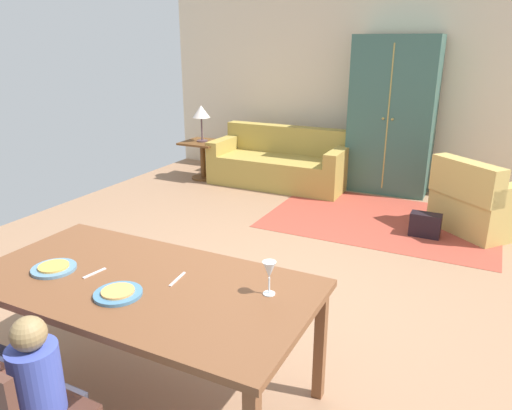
{
  "coord_description": "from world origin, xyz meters",
  "views": [
    {
      "loc": [
        1.43,
        -3.38,
        2.01
      ],
      "look_at": [
        -0.08,
        -0.35,
        0.85
      ],
      "focal_mm": 33.54,
      "sensor_mm": 36.0,
      "label": 1
    }
  ],
  "objects_px": {
    "plate_near_man": "(54,269)",
    "table_lamp": "(201,113)",
    "armchair": "(482,203)",
    "handbag": "(425,225)",
    "plate_near_child": "(118,294)",
    "wine_glass": "(269,271)",
    "dining_table": "(142,291)",
    "couch": "(280,164)",
    "armoire": "(392,116)",
    "person_child": "(48,409)",
    "side_table": "(203,155)"
  },
  "relations": [
    {
      "from": "dining_table",
      "to": "armoire",
      "type": "xyz_separation_m",
      "value": [
        0.37,
        4.85,
        0.36
      ]
    },
    {
      "from": "table_lamp",
      "to": "handbag",
      "type": "relative_size",
      "value": 1.69
    },
    {
      "from": "dining_table",
      "to": "plate_near_child",
      "type": "relative_size",
      "value": 7.73
    },
    {
      "from": "plate_near_man",
      "to": "handbag",
      "type": "bearing_deg",
      "value": 64.3
    },
    {
      "from": "wine_glass",
      "to": "side_table",
      "type": "distance_m",
      "value": 5.03
    },
    {
      "from": "side_table",
      "to": "handbag",
      "type": "bearing_deg",
      "value": -14.83
    },
    {
      "from": "person_child",
      "to": "side_table",
      "type": "xyz_separation_m",
      "value": [
        -2.28,
        4.88,
        -0.06
      ]
    },
    {
      "from": "armchair",
      "to": "table_lamp",
      "type": "height_order",
      "value": "table_lamp"
    },
    {
      "from": "plate_near_man",
      "to": "wine_glass",
      "type": "height_order",
      "value": "wine_glass"
    },
    {
      "from": "armoire",
      "to": "wine_glass",
      "type": "bearing_deg",
      "value": -85.99
    },
    {
      "from": "person_child",
      "to": "armchair",
      "type": "height_order",
      "value": "person_child"
    },
    {
      "from": "couch",
      "to": "armoire",
      "type": "xyz_separation_m",
      "value": [
        1.48,
        0.39,
        0.75
      ]
    },
    {
      "from": "plate_near_child",
      "to": "handbag",
      "type": "relative_size",
      "value": 0.78
    },
    {
      "from": "wine_glass",
      "to": "couch",
      "type": "distance_m",
      "value": 4.68
    },
    {
      "from": "plate_near_child",
      "to": "person_child",
      "type": "height_order",
      "value": "person_child"
    },
    {
      "from": "wine_glass",
      "to": "armchair",
      "type": "relative_size",
      "value": 0.15
    },
    {
      "from": "person_child",
      "to": "table_lamp",
      "type": "bearing_deg",
      "value": 115.08
    },
    {
      "from": "side_table",
      "to": "plate_near_child",
      "type": "bearing_deg",
      "value": -62.45
    },
    {
      "from": "wine_glass",
      "to": "couch",
      "type": "bearing_deg",
      "value": 112.86
    },
    {
      "from": "armchair",
      "to": "table_lamp",
      "type": "bearing_deg",
      "value": 173.56
    },
    {
      "from": "dining_table",
      "to": "armoire",
      "type": "height_order",
      "value": "armoire"
    },
    {
      "from": "table_lamp",
      "to": "plate_near_child",
      "type": "bearing_deg",
      "value": -62.45
    },
    {
      "from": "dining_table",
      "to": "table_lamp",
      "type": "xyz_separation_m",
      "value": [
        -2.28,
        4.2,
        0.31
      ]
    },
    {
      "from": "plate_near_child",
      "to": "wine_glass",
      "type": "relative_size",
      "value": 1.34
    },
    {
      "from": "plate_near_man",
      "to": "armoire",
      "type": "bearing_deg",
      "value": 79.74
    },
    {
      "from": "armchair",
      "to": "handbag",
      "type": "distance_m",
      "value": 0.72
    },
    {
      "from": "person_child",
      "to": "side_table",
      "type": "bearing_deg",
      "value": 115.08
    },
    {
      "from": "plate_near_man",
      "to": "table_lamp",
      "type": "height_order",
      "value": "table_lamp"
    },
    {
      "from": "plate_near_child",
      "to": "wine_glass",
      "type": "xyz_separation_m",
      "value": [
        0.7,
        0.36,
        0.12
      ]
    },
    {
      "from": "plate_near_child",
      "to": "armoire",
      "type": "bearing_deg",
      "value": 85.81
    },
    {
      "from": "couch",
      "to": "plate_near_child",
      "type": "bearing_deg",
      "value": -76.57
    },
    {
      "from": "couch",
      "to": "armchair",
      "type": "bearing_deg",
      "value": -14.35
    },
    {
      "from": "table_lamp",
      "to": "side_table",
      "type": "bearing_deg",
      "value": -45.0
    },
    {
      "from": "couch",
      "to": "plate_near_man",
      "type": "bearing_deg",
      "value": -82.83
    },
    {
      "from": "armoire",
      "to": "person_child",
      "type": "bearing_deg",
      "value": -93.81
    },
    {
      "from": "side_table",
      "to": "dining_table",
      "type": "bearing_deg",
      "value": -61.45
    },
    {
      "from": "plate_near_man",
      "to": "side_table",
      "type": "relative_size",
      "value": 0.43
    },
    {
      "from": "plate_near_man",
      "to": "plate_near_child",
      "type": "bearing_deg",
      "value": -6.44
    },
    {
      "from": "person_child",
      "to": "handbag",
      "type": "xyz_separation_m",
      "value": [
        1.11,
        3.98,
        -0.3
      ]
    },
    {
      "from": "dining_table",
      "to": "table_lamp",
      "type": "bearing_deg",
      "value": 118.55
    },
    {
      "from": "armchair",
      "to": "dining_table",
      "type": "bearing_deg",
      "value": -113.45
    },
    {
      "from": "side_table",
      "to": "table_lamp",
      "type": "distance_m",
      "value": 0.63
    },
    {
      "from": "person_child",
      "to": "plate_near_man",
      "type": "bearing_deg",
      "value": 133.37
    },
    {
      "from": "couch",
      "to": "armchair",
      "type": "relative_size",
      "value": 1.64
    },
    {
      "from": "person_child",
      "to": "table_lamp",
      "type": "relative_size",
      "value": 1.71
    },
    {
      "from": "dining_table",
      "to": "plate_near_man",
      "type": "bearing_deg",
      "value": -167.28
    },
    {
      "from": "plate_near_child",
      "to": "wine_glass",
      "type": "bearing_deg",
      "value": 27.35
    },
    {
      "from": "dining_table",
      "to": "handbag",
      "type": "bearing_deg",
      "value": 71.34
    },
    {
      "from": "armchair",
      "to": "table_lamp",
      "type": "relative_size",
      "value": 2.23
    },
    {
      "from": "plate_near_man",
      "to": "table_lamp",
      "type": "xyz_separation_m",
      "value": [
        -1.75,
        4.32,
        0.24
      ]
    }
  ]
}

